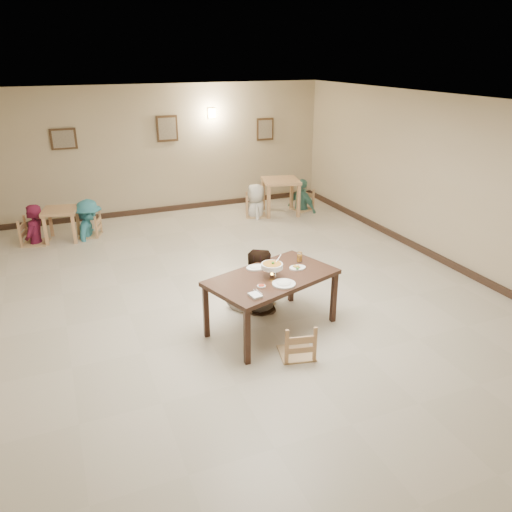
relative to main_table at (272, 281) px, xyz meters
name	(u,v)px	position (x,y,z in m)	size (l,w,h in m)	color
floor	(240,294)	(-0.04, 1.19, -0.74)	(10.00, 10.00, 0.00)	#BCB19B
ceiling	(237,103)	(-0.04, 1.19, 2.26)	(10.00, 10.00, 0.00)	silver
wall_back	(164,150)	(-0.04, 6.19, 0.76)	(10.00, 10.00, 0.00)	tan
wall_front	(506,405)	(-0.04, -3.81, 0.76)	(10.00, 10.00, 0.00)	tan
wall_right	(446,181)	(3.96, 1.19, 0.76)	(10.00, 10.00, 0.00)	tan
baseboard_back	(168,209)	(-0.04, 6.16, -0.68)	(8.00, 0.06, 0.12)	#312017
baseboard_right	(434,255)	(3.93, 1.19, -0.68)	(0.06, 10.00, 0.12)	#312017
picture_a	(63,139)	(-2.24, 6.14, 1.16)	(0.55, 0.04, 0.45)	#3C2716
picture_b	(167,129)	(0.06, 6.14, 1.26)	(0.50, 0.04, 0.60)	#3C2716
picture_c	(265,129)	(2.56, 6.14, 1.11)	(0.45, 0.04, 0.55)	#3C2716
wall_sconce	(212,113)	(1.16, 6.15, 1.56)	(0.16, 0.05, 0.22)	#FFD88C
main_table	(272,281)	(0.00, 0.00, 0.00)	(1.98, 1.49, 0.82)	#3C2216
chair_far	(254,275)	(0.06, 0.79, -0.24)	(0.47, 0.47, 1.00)	tan
chair_near	(298,323)	(0.03, -0.73, -0.28)	(0.44, 0.44, 0.93)	tan
main_diner	(256,249)	(0.05, 0.69, 0.21)	(0.93, 0.72, 1.91)	gray
curry_warmer	(272,266)	(-0.01, -0.02, 0.24)	(0.33, 0.29, 0.27)	silver
rice_plate_far	(256,267)	(-0.10, 0.32, 0.10)	(0.29, 0.29, 0.07)	white
rice_plate_near	(284,284)	(0.03, -0.32, 0.10)	(0.31, 0.31, 0.07)	white
fried_plate	(298,267)	(0.43, 0.09, 0.10)	(0.24, 0.24, 0.05)	white
chili_dish	(261,286)	(-0.27, -0.26, 0.09)	(0.11, 0.11, 0.02)	white
napkin_cutlery	(255,295)	(-0.45, -0.49, 0.10)	(0.18, 0.27, 0.03)	white
drink_glass	(300,257)	(0.57, 0.30, 0.15)	(0.08, 0.08, 0.15)	white
bg_table_left	(60,215)	(-2.54, 4.99, -0.20)	(0.79, 0.79, 0.67)	tan
bg_table_right	(281,185)	(2.45, 4.93, -0.04)	(1.01, 1.01, 0.84)	tan
bg_chair_ll	(32,219)	(-3.08, 4.97, -0.22)	(0.49, 0.49, 1.04)	tan
bg_chair_lr	(88,216)	(-2.00, 5.03, -0.29)	(0.43, 0.43, 0.91)	tan
bg_chair_rl	(256,196)	(1.82, 4.96, -0.24)	(0.47, 0.47, 1.01)	tan
bg_chair_rr	(302,191)	(3.08, 5.00, -0.26)	(0.45, 0.45, 0.97)	tan
bg_diner_a	(30,205)	(-3.08, 4.97, 0.08)	(0.60, 0.40, 1.65)	#551129
bg_diner_b	(86,200)	(-2.00, 5.03, 0.05)	(1.03, 0.59, 1.59)	teal
bg_diner_c	(256,184)	(1.82, 4.96, 0.04)	(0.76, 0.50, 1.56)	silver
bg_diner_d	(303,179)	(3.08, 5.00, 0.03)	(0.90, 0.38, 1.54)	#4F8D7C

